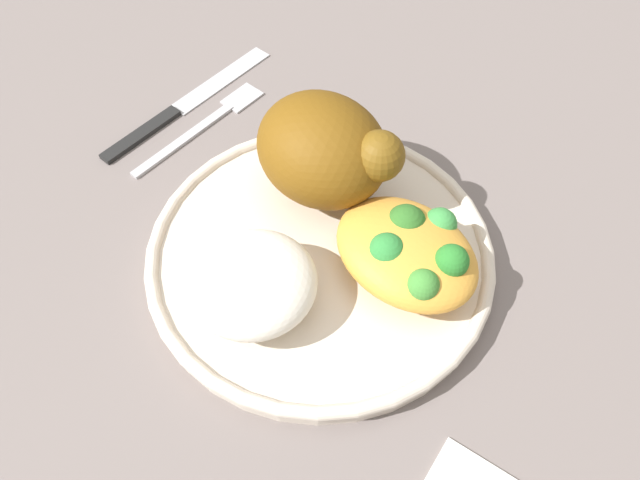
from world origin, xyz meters
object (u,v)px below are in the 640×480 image
object	(u,v)px
knife	(175,110)
roasted_chicken	(326,150)
mac_cheese_with_broccoli	(409,251)
plate	(320,256)
fork	(205,123)
rice_pile	(251,281)

from	to	relation	value
knife	roasted_chicken	bearing A→B (deg)	7.80
mac_cheese_with_broccoli	plate	bearing A→B (deg)	-148.89
fork	knife	xyz separation A→B (m)	(-0.03, -0.01, 0.00)
rice_pile	mac_cheese_with_broccoli	distance (m)	0.11
fork	knife	world-z (taller)	knife
plate	knife	world-z (taller)	plate
plate	roasted_chicken	xyz separation A→B (m)	(-0.04, 0.04, 0.05)
rice_pile	mac_cheese_with_broccoli	bearing A→B (deg)	58.99
knife	fork	bearing A→B (deg)	16.30
fork	roasted_chicken	bearing A→B (deg)	5.76
plate	knife	bearing A→B (deg)	173.94
roasted_chicken	knife	world-z (taller)	roasted_chicken
roasted_chicken	rice_pile	world-z (taller)	roasted_chicken
mac_cheese_with_broccoli	knife	size ratio (longest dim) A/B	0.56
fork	rice_pile	bearing A→B (deg)	-28.13
roasted_chicken	fork	size ratio (longest dim) A/B	0.79
rice_pile	fork	xyz separation A→B (m)	(-0.17, 0.09, -0.04)
plate	knife	size ratio (longest dim) A/B	1.32
rice_pile	fork	size ratio (longest dim) A/B	0.59
rice_pile	knife	xyz separation A→B (m)	(-0.20, 0.08, -0.04)
plate	mac_cheese_with_broccoli	distance (m)	0.07
roasted_chicken	fork	world-z (taller)	roasted_chicken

